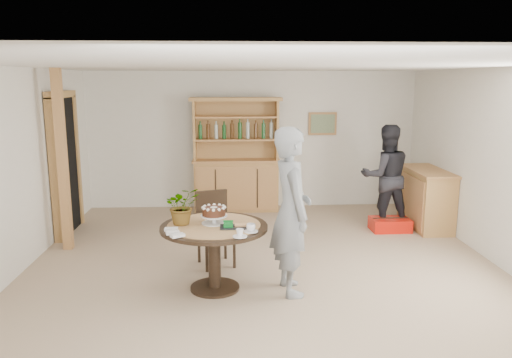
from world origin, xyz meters
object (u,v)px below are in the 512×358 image
object	(u,v)px
hutch	(236,173)
red_suitcase	(390,224)
sideboard	(426,198)
dining_table	(214,238)
dining_chair	(214,223)
adult_person	(386,176)
teen_boy	(291,211)

from	to	relation	value
hutch	red_suitcase	xyz separation A→B (m)	(2.40, -1.44, -0.59)
sideboard	dining_table	bearing A→B (deg)	-145.43
sideboard	dining_chair	distance (m)	3.67
hutch	dining_table	xyz separation A→B (m)	(-0.30, -3.54, -0.08)
dining_chair	adult_person	world-z (taller)	adult_person
dining_table	adult_person	bearing A→B (deg)	41.31
teen_boy	red_suitcase	size ratio (longest dim) A/B	3.07
teen_boy	red_suitcase	world-z (taller)	teen_boy
hutch	dining_table	size ratio (longest dim) A/B	1.70
sideboard	dining_table	size ratio (longest dim) A/B	1.05
dining_chair	adult_person	bearing A→B (deg)	10.78
sideboard	red_suitcase	world-z (taller)	sideboard
red_suitcase	teen_boy	bearing A→B (deg)	-130.74
hutch	dining_chair	xyz separation A→B (m)	(-0.32, -2.71, -0.15)
dining_table	teen_boy	xyz separation A→B (m)	(0.85, -0.10, 0.32)
hutch	red_suitcase	world-z (taller)	hutch
hutch	dining_table	world-z (taller)	hutch
sideboard	hutch	bearing A→B (deg)	157.79
dining_table	red_suitcase	size ratio (longest dim) A/B	1.98
dining_chair	red_suitcase	world-z (taller)	dining_chair
teen_boy	red_suitcase	xyz separation A→B (m)	(1.85, 2.20, -0.83)
dining_table	teen_boy	world-z (taller)	teen_boy
dining_table	dining_chair	distance (m)	0.83
adult_person	teen_boy	bearing A→B (deg)	52.34
sideboard	red_suitcase	bearing A→B (deg)	-162.92
adult_person	red_suitcase	distance (m)	0.77
red_suitcase	dining_table	bearing A→B (deg)	-142.80
sideboard	teen_boy	xyz separation A→B (m)	(-2.49, -2.40, 0.46)
hutch	red_suitcase	distance (m)	2.86
dining_table	red_suitcase	world-z (taller)	dining_table
adult_person	dining_chair	bearing A→B (deg)	28.45
teen_boy	dining_table	bearing A→B (deg)	74.95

